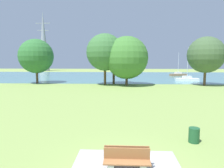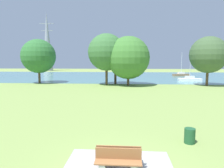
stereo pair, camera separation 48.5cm
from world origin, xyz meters
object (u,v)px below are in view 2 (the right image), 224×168
bench_facing_water (119,156)px  sailboat_brown (181,74)px  sailboat_white (190,79)px  litter_bin (190,136)px  tree_west_near (39,56)px  tree_east_far (106,52)px  tree_east_near (208,55)px  tree_west_far (115,55)px  bench_facing_inland (118,163)px  tree_mid_shore (128,58)px  electricity_pylon (47,41)px

bench_facing_water → sailboat_brown: sailboat_brown is taller
sailboat_white → litter_bin: bearing=-107.1°
tree_west_near → tree_east_far: (13.39, -2.01, 0.63)m
sailboat_white → tree_east_near: bearing=-86.2°
sailboat_white → tree_east_near: size_ratio=0.84×
sailboat_brown → tree_west_far: 28.27m
sailboat_brown → tree_east_far: bearing=-130.2°
litter_bin → sailboat_brown: sailboat_brown is taller
bench_facing_inland → tree_mid_shore: size_ratio=0.21×
bench_facing_water → electricity_pylon: electricity_pylon is taller
litter_bin → tree_mid_shore: bearing=96.9°
sailboat_brown → bench_facing_water: bearing=-107.6°
bench_facing_water → litter_bin: (3.67, 2.69, -0.07)m
sailboat_brown → tree_mid_shore: bearing=-123.3°
sailboat_brown → tree_west_near: size_ratio=0.79×
litter_bin → tree_west_far: bearing=101.3°
sailboat_brown → tree_west_near: 39.26m
sailboat_brown → sailboat_white: 15.27m
tree_west_near → electricity_pylon: electricity_pylon is taller
sailboat_white → tree_west_near: bearing=-169.1°
tree_west_near → sailboat_brown: bearing=32.6°
bench_facing_inland → electricity_pylon: 87.53m
bench_facing_water → tree_east_near: 31.98m
sailboat_brown → tree_east_near: (-1.74, -22.96, 4.93)m
tree_west_far → electricity_pylon: (-32.58, 49.28, 7.41)m
tree_west_far → electricity_pylon: bearing=123.5°
sailboat_white → tree_west_near: tree_west_near is taller
tree_east_near → litter_bin: bearing=-113.0°
litter_bin → tree_east_far: 26.84m
bench_facing_inland → tree_west_near: (-16.62, 30.58, 4.77)m
litter_bin → bench_facing_inland: bearing=-138.7°
tree_west_far → electricity_pylon: electricity_pylon is taller
tree_west_near → tree_east_far: bearing=-8.5°
tree_mid_shore → tree_west_far: bearing=135.4°
bench_facing_water → bench_facing_inland: (0.00, -0.54, 0.00)m
litter_bin → tree_west_near: tree_west_near is taller
sailboat_brown → tree_mid_shore: tree_mid_shore is taller
bench_facing_inland → litter_bin: bench_facing_inland is taller
tree_west_far → tree_east_near: tree_east_near is taller
tree_west_far → sailboat_white: bearing=21.6°
bench_facing_inland → sailboat_white: size_ratio=0.25×
tree_west_near → litter_bin: bearing=-53.4°
tree_west_near → tree_mid_shore: bearing=-8.7°
tree_west_far → tree_east_far: bearing=-131.3°
tree_east_near → electricity_pylon: bearing=133.7°
litter_bin → electricity_pylon: size_ratio=0.03×
tree_west_near → tree_east_near: (31.08, -1.95, 0.15)m
bench_facing_inland → tree_east_far: 29.26m
sailboat_white → tree_east_near: tree_east_near is taller
bench_facing_water → tree_east_near: tree_east_near is taller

